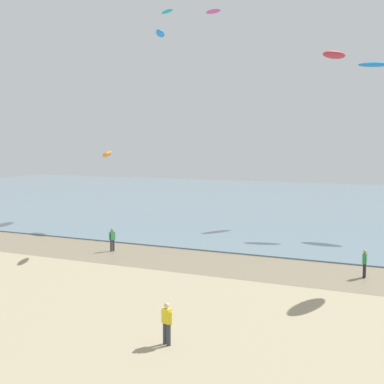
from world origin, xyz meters
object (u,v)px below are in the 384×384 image
Objects in this scene: kite_aloft_3 at (334,55)px; kite_aloft_9 at (375,64)px; person_right_flank at (365,263)px; kite_aloft_4 at (107,154)px; kite_aloft_5 at (167,11)px; person_mid_beach at (112,239)px; kite_aloft_12 at (213,11)px; kite_aloft_1 at (160,33)px; person_left_flank at (167,322)px.

kite_aloft_3 reaches higher than kite_aloft_9.
kite_aloft_4 is at bearing -179.84° from person_right_flank.
kite_aloft_5 reaches higher than kite_aloft_4.
person_mid_beach is 0.93× the size of kite_aloft_12.
kite_aloft_1 reaches higher than kite_aloft_4.
kite_aloft_5 is 21.84m from kite_aloft_9.
person_left_flank is at bearing 123.34° from kite_aloft_12.
person_right_flank is 19.17m from kite_aloft_4.
kite_aloft_12 reaches higher than person_mid_beach.
kite_aloft_9 is (5.34, 31.21, 14.29)m from person_left_flank.
kite_aloft_4 reaches higher than person_right_flank.
person_mid_beach is at bearing 179.64° from person_right_flank.
kite_aloft_4 is 23.48m from kite_aloft_12.
kite_aloft_3 is 1.64× the size of kite_aloft_5.
kite_aloft_9 is (4.30, -4.78, -1.95)m from kite_aloft_3.
kite_aloft_4 is (-12.81, -22.42, -9.89)m from kite_aloft_3.
kite_aloft_5 reaches higher than person_left_flank.
kite_aloft_3 is 13.29m from kite_aloft_12.
kite_aloft_5 is at bearing 168.03° from kite_aloft_9.
person_right_flank is at bearing -8.37° from kite_aloft_5.
kite_aloft_1 is at bearing 140.19° from person_right_flank.
kite_aloft_12 is (-11.79, -4.00, 4.63)m from kite_aloft_3.
person_left_flank is at bearing -114.88° from person_right_flank.
person_right_flank is 34.69m from kite_aloft_5.
kite_aloft_9 is at bearing -71.82° from kite_aloft_4.
kite_aloft_4 is 22.79m from kite_aloft_5.
person_right_flank is 0.52× the size of kite_aloft_3.
person_mid_beach is at bearing -47.49° from kite_aloft_5.
kite_aloft_5 is at bearing -15.61° from kite_aloft_4.
kite_aloft_5 reaches higher than person_right_flank.
person_right_flank is 0.85× the size of kite_aloft_5.
kite_aloft_3 is at bearing -57.43° from kite_aloft_4.
kite_aloft_9 is (20.76, 0.60, -6.75)m from kite_aloft_5.
kite_aloft_3 is at bearing 88.35° from person_left_flank.
person_mid_beach and person_right_flank have the same top height.
person_left_flank is at bearing 30.55° from kite_aloft_3.
kite_aloft_9 is 17.40m from kite_aloft_12.
kite_aloft_1 reaches higher than person_mid_beach.
kite_aloft_12 is at bearing 108.58° from person_left_flank.
kite_aloft_5 is (-16.46, -5.38, 4.80)m from kite_aloft_3.
person_left_flank is 0.78× the size of kite_aloft_4.
person_mid_beach and person_left_flank have the same top height.
kite_aloft_4 is at bearing -142.53° from person_mid_beach.
person_left_flank is 0.85× the size of kite_aloft_5.
kite_aloft_9 is (23.29, -2.64, -5.38)m from kite_aloft_1.
kite_aloft_5 is at bearing -39.70° from kite_aloft_3.
person_mid_beach is at bearing -147.66° from kite_aloft_9.
kite_aloft_4 is at bearing -48.28° from kite_aloft_5.
kite_aloft_9 reaches higher than person_right_flank.
kite_aloft_4 is at bearing -147.75° from kite_aloft_9.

